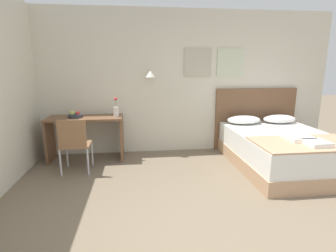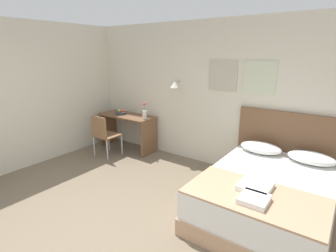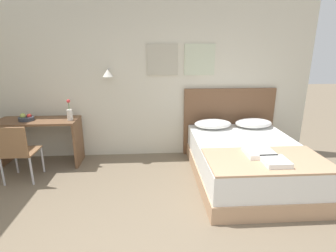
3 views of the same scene
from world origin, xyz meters
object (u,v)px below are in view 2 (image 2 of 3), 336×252
(bed, at_px, (267,197))
(headboard, at_px, (289,150))
(flower_vase, at_px, (144,114))
(folded_towel_near_foot, at_px, (255,186))
(folded_towel_mid_bed, at_px, (254,199))
(pillow_right, at_px, (311,158))
(throw_blanket, at_px, (254,196))
(pillow_left, at_px, (261,148))
(fruit_bowl, at_px, (121,112))
(desk, at_px, (127,125))
(desk_chair, at_px, (103,133))

(bed, relative_size, headboard, 1.25)
(flower_vase, bearing_deg, folded_towel_near_foot, -23.77)
(folded_towel_mid_bed, bearing_deg, flower_vase, 152.00)
(pillow_right, distance_m, folded_towel_near_foot, 1.29)
(flower_vase, bearing_deg, throw_blanket, -25.94)
(pillow_left, height_order, fruit_bowl, fruit_bowl)
(desk, bearing_deg, throw_blanket, -22.66)
(bed, height_order, pillow_right, pillow_right)
(desk, bearing_deg, folded_towel_near_foot, -20.73)
(bed, relative_size, desk_chair, 2.36)
(pillow_left, relative_size, folded_towel_near_foot, 1.77)
(pillow_right, relative_size, desk, 0.49)
(bed, bearing_deg, pillow_right, 65.42)
(flower_vase, bearing_deg, pillow_left, 1.23)
(bed, xyz_separation_m, desk_chair, (-3.32, 0.14, 0.23))
(pillow_left, bearing_deg, bed, -65.42)
(desk_chair, bearing_deg, headboard, 15.42)
(pillow_right, height_order, desk, desk)
(throw_blanket, xyz_separation_m, folded_towel_near_foot, (-0.04, 0.14, 0.04))
(headboard, xyz_separation_m, fruit_bowl, (-3.41, -0.31, 0.21))
(fruit_bowl, bearing_deg, bed, -12.28)
(headboard, height_order, desk, headboard)
(folded_towel_mid_bed, xyz_separation_m, desk_chair, (-3.36, 0.88, -0.11))
(bed, relative_size, folded_towel_near_foot, 5.74)
(headboard, distance_m, flower_vase, 2.75)
(folded_towel_mid_bed, bearing_deg, desk_chair, 165.38)
(headboard, distance_m, desk, 3.27)
(folded_towel_mid_bed, distance_m, fruit_bowl, 3.76)
(fruit_bowl, bearing_deg, flower_vase, -1.41)
(bed, relative_size, folded_towel_mid_bed, 6.93)
(throw_blanket, xyz_separation_m, folded_towel_mid_bed, (0.04, -0.14, 0.04))
(bed, distance_m, fruit_bowl, 3.53)
(bed, bearing_deg, fruit_bowl, 167.72)
(desk_chair, distance_m, fruit_bowl, 0.68)
(folded_towel_mid_bed, xyz_separation_m, desk, (-3.29, 1.50, -0.08))
(pillow_right, height_order, throw_blanket, pillow_right)
(pillow_right, height_order, folded_towel_mid_bed, pillow_right)
(pillow_right, relative_size, throw_blanket, 0.43)
(fruit_bowl, xyz_separation_m, flower_vase, (0.70, -0.02, 0.07))
(bed, distance_m, desk_chair, 3.33)
(pillow_right, height_order, folded_towel_near_foot, pillow_right)
(pillow_right, height_order, desk_chair, desk_chair)
(pillow_left, relative_size, desk_chair, 0.73)
(folded_towel_mid_bed, height_order, desk_chair, desk_chair)
(pillow_left, distance_m, folded_towel_near_foot, 1.27)
(pillow_right, xyz_separation_m, fruit_bowl, (-3.77, -0.03, 0.16))
(pillow_left, xyz_separation_m, folded_towel_mid_bed, (0.39, -1.51, -0.02))
(folded_towel_near_foot, height_order, desk_chair, desk_chair)
(folded_towel_mid_bed, bearing_deg, headboard, 91.26)
(folded_towel_mid_bed, bearing_deg, pillow_left, 104.61)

